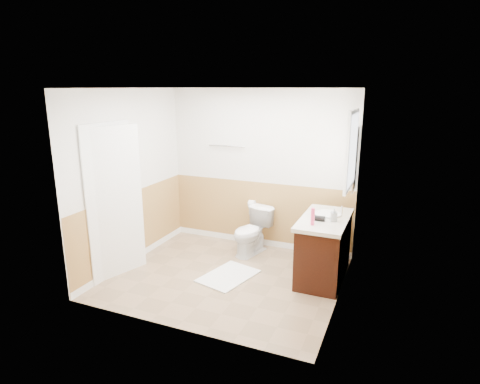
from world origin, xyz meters
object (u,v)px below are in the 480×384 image
at_px(toilet, 251,232).
at_px(bath_mat, 228,276).
at_px(vanity_cabinet, 324,250).
at_px(lotion_bottle, 313,217).
at_px(soap_dispenser, 334,215).

bearing_deg(toilet, bath_mat, -75.40).
bearing_deg(vanity_cabinet, lotion_bottle, -106.28).
relative_size(lotion_bottle, soap_dispenser, 1.24).
bearing_deg(vanity_cabinet, toilet, 162.09).
distance_m(toilet, soap_dispenser, 1.51).
relative_size(bath_mat, vanity_cabinet, 0.73).
distance_m(vanity_cabinet, soap_dispenser, 0.56).
bearing_deg(lotion_bottle, bath_mat, -172.47).
height_order(bath_mat, soap_dispenser, soap_dispenser).
bearing_deg(toilet, vanity_cabinet, -3.32).
distance_m(bath_mat, lotion_bottle, 1.45).
height_order(toilet, lotion_bottle, lotion_bottle).
distance_m(vanity_cabinet, lotion_bottle, 0.66).
distance_m(bath_mat, soap_dispenser, 1.65).
distance_m(toilet, lotion_bottle, 1.44).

